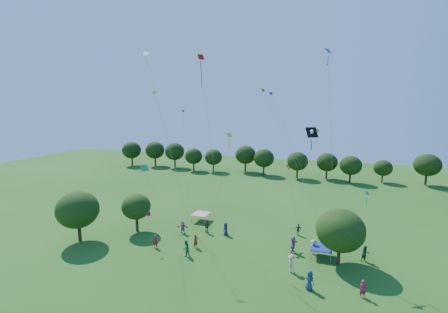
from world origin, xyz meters
The scene contains 34 objects.
near_tree_west centered at (-17.78, 11.99, 3.95)m, with size 4.92×4.92×6.17m.
near_tree_north centered at (-12.94, 16.75, 3.33)m, with size 3.69×3.69×5.00m.
near_tree_east centered at (11.76, 16.19, 3.67)m, with size 4.85×4.85×5.86m.
treeline centered at (-1.73, 55.43, 4.09)m, with size 88.01×8.77×6.77m.
tent_red_stripe centered at (-6.39, 22.66, 1.04)m, with size 2.20×2.20×1.10m.
tent_blue centered at (10.01, 17.21, 1.04)m, with size 2.20×2.20×1.10m.
crowd_person_0 centered at (11.61, 21.93, 0.91)m, with size 0.90×0.49×1.83m, color #1A2B4E.
crowd_person_1 centered at (13.50, 10.88, 0.78)m, with size 0.58×0.37×1.55m, color #9E1C42.
crowd_person_2 centered at (14.42, 17.50, 0.88)m, with size 0.87×0.47×1.76m, color #224F22.
crowd_person_3 centered at (9.25, 17.42, 0.88)m, with size 1.15×0.52×1.76m, color #B5AE91.
crowd_person_4 centered at (7.21, 22.10, 0.75)m, with size 0.88×0.40×1.50m, color #453F37.
crowd_person_5 centered at (-6.95, 17.99, 0.81)m, with size 1.51×0.54×1.62m, color #9C5B8B.
crowd_person_6 centered at (9.14, 10.59, 0.90)m, with size 0.89×0.48×1.80m, color navy.
crowd_person_7 centered at (-8.10, 13.31, 0.76)m, with size 0.57×0.36×1.52m, color maroon.
crowd_person_8 centered at (-3.94, 12.69, 0.89)m, with size 0.88×0.47×1.78m, color #2B6531.
crowd_person_9 centered at (7.30, 13.03, 0.90)m, with size 1.17×0.53×1.79m, color #B3A28F.
crowd_person_10 centered at (-4.04, 19.12, 0.90)m, with size 1.05×0.48×1.80m, color #443A37.
crowd_person_11 centered at (7.04, 17.27, 0.92)m, with size 1.73×0.62×1.85m, color #854F88.
crowd_person_12 centered at (-1.53, 19.22, 0.82)m, with size 0.81×0.44×1.65m, color #1A1D4E.
crowd_person_13 centered at (-3.71, 14.81, 0.80)m, with size 0.60×0.38×1.60m, color maroon.
pirate_kite centered at (8.43, 17.71, 13.22)m, with size 2.22×5.09×12.64m.
red_high_kite centered at (-3.70, 17.85, 18.21)m, with size 4.07×3.45×20.81m.
small_kite_0 centered at (-8.71, 13.43, 3.70)m, with size 1.40×1.94×2.91m.
small_kite_1 centered at (8.99, 26.58, 10.48)m, with size 1.31×3.44×11.89m.
small_kite_2 centered at (-0.61, 16.68, 10.99)m, with size 2.65×1.43×11.94m.
small_kite_3 centered at (4.40, 24.25, 12.94)m, with size 8.35×0.45×17.10m.
small_kite_4 centered at (9.97, 18.97, 18.18)m, with size 2.19×1.21×20.76m.
small_kite_5 centered at (4.83, 26.38, 12.69)m, with size 8.08×3.34×16.85m.
small_kite_6 centered at (-10.75, 18.89, 17.94)m, with size 4.89×1.86×21.53m.
small_kite_7 centered at (13.38, 15.65, 6.68)m, with size 2.51×3.74×6.95m.
small_kite_8 centered at (6.71, 15.27, 8.50)m, with size 1.75×1.40×8.98m.
small_kite_9 centered at (-9.59, 24.50, 10.85)m, with size 3.95×6.78×14.36m.
small_kite_10 centered at (-11.72, 22.08, 13.48)m, with size 6.47×3.30×17.02m.
small_kite_11 centered at (-6.82, 10.42, 9.11)m, with size 2.04×3.55×9.07m.
Camera 1 is at (9.71, -14.89, 15.94)m, focal length 24.00 mm.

